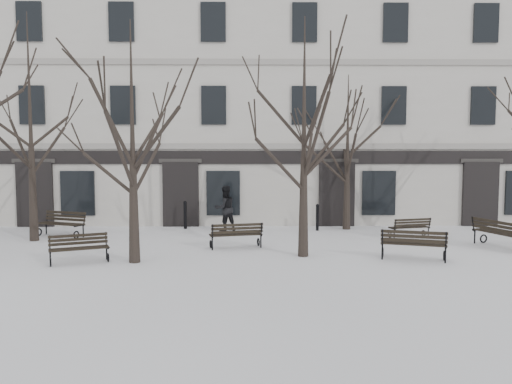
{
  "coord_description": "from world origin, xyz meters",
  "views": [
    {
      "loc": [
        -0.43,
        -14.35,
        3.28
      ],
      "look_at": [
        -0.2,
        3.0,
        1.93
      ],
      "focal_mm": 35.0,
      "sensor_mm": 36.0,
      "label": 1
    }
  ],
  "objects_px": {
    "bench_4": "(410,227)",
    "bench_2": "(413,243)",
    "bench_1": "(236,234)",
    "bench_3": "(62,223)",
    "bench_5": "(498,232)",
    "tree_1": "(132,112)",
    "tree_2": "(304,108)",
    "bench_0": "(79,247)"
  },
  "relations": [
    {
      "from": "bench_4",
      "to": "bench_2",
      "type": "bearing_deg",
      "value": 58.79
    },
    {
      "from": "bench_1",
      "to": "bench_4",
      "type": "height_order",
      "value": "bench_1"
    },
    {
      "from": "bench_3",
      "to": "bench_5",
      "type": "xyz_separation_m",
      "value": [
        16.04,
        -2.67,
        0.01
      ]
    },
    {
      "from": "tree_1",
      "to": "bench_2",
      "type": "bearing_deg",
      "value": 1.05
    },
    {
      "from": "bench_2",
      "to": "bench_3",
      "type": "xyz_separation_m",
      "value": [
        -12.44,
        4.64,
        0.01
      ]
    },
    {
      "from": "tree_2",
      "to": "bench_5",
      "type": "distance_m",
      "value": 8.15
    },
    {
      "from": "bench_1",
      "to": "bench_3",
      "type": "relative_size",
      "value": 0.92
    },
    {
      "from": "bench_2",
      "to": "tree_2",
      "type": "bearing_deg",
      "value": 5.61
    },
    {
      "from": "bench_1",
      "to": "bench_3",
      "type": "distance_m",
      "value": 7.44
    },
    {
      "from": "tree_1",
      "to": "bench_1",
      "type": "distance_m",
      "value": 5.45
    },
    {
      "from": "tree_1",
      "to": "bench_0",
      "type": "height_order",
      "value": "tree_1"
    },
    {
      "from": "tree_1",
      "to": "tree_2",
      "type": "height_order",
      "value": "tree_2"
    },
    {
      "from": "tree_1",
      "to": "bench_3",
      "type": "xyz_separation_m",
      "value": [
        -3.96,
        4.8,
        -3.95
      ]
    },
    {
      "from": "tree_1",
      "to": "bench_3",
      "type": "bearing_deg",
      "value": 129.56
    },
    {
      "from": "bench_2",
      "to": "bench_4",
      "type": "xyz_separation_m",
      "value": [
        1.22,
        4.07,
        -0.1
      ]
    },
    {
      "from": "bench_3",
      "to": "tree_2",
      "type": "bearing_deg",
      "value": -1.48
    },
    {
      "from": "tree_2",
      "to": "bench_2",
      "type": "xyz_separation_m",
      "value": [
        3.31,
        -0.68,
        -4.16
      ]
    },
    {
      "from": "tree_2",
      "to": "bench_5",
      "type": "bearing_deg",
      "value": 10.61
    },
    {
      "from": "bench_5",
      "to": "tree_2",
      "type": "bearing_deg",
      "value": 83.04
    },
    {
      "from": "bench_4",
      "to": "bench_3",
      "type": "bearing_deg",
      "value": -16.99
    },
    {
      "from": "bench_2",
      "to": "bench_3",
      "type": "height_order",
      "value": "bench_3"
    },
    {
      "from": "bench_4",
      "to": "tree_2",
      "type": "bearing_deg",
      "value": 22.24
    },
    {
      "from": "bench_2",
      "to": "bench_5",
      "type": "relative_size",
      "value": 0.96
    },
    {
      "from": "bench_0",
      "to": "bench_4",
      "type": "height_order",
      "value": "bench_0"
    },
    {
      "from": "tree_1",
      "to": "bench_4",
      "type": "height_order",
      "value": "tree_1"
    },
    {
      "from": "tree_2",
      "to": "bench_3",
      "type": "distance_m",
      "value": 10.79
    },
    {
      "from": "bench_0",
      "to": "bench_4",
      "type": "bearing_deg",
      "value": -2.32
    },
    {
      "from": "bench_3",
      "to": "bench_5",
      "type": "distance_m",
      "value": 16.26
    },
    {
      "from": "bench_0",
      "to": "bench_2",
      "type": "xyz_separation_m",
      "value": [
        10.13,
        0.18,
        0.06
      ]
    },
    {
      "from": "tree_1",
      "to": "tree_2",
      "type": "bearing_deg",
      "value": 9.19
    },
    {
      "from": "tree_2",
      "to": "bench_3",
      "type": "xyz_separation_m",
      "value": [
        -9.14,
        3.96,
        -4.15
      ]
    },
    {
      "from": "tree_1",
      "to": "tree_2",
      "type": "xyz_separation_m",
      "value": [
        5.18,
        0.84,
        0.21
      ]
    },
    {
      "from": "bench_2",
      "to": "bench_0",
      "type": "bearing_deg",
      "value": 18.27
    },
    {
      "from": "bench_1",
      "to": "bench_5",
      "type": "xyz_separation_m",
      "value": [
        9.08,
        -0.06,
        0.06
      ]
    },
    {
      "from": "bench_4",
      "to": "bench_5",
      "type": "relative_size",
      "value": 0.79
    },
    {
      "from": "bench_0",
      "to": "bench_3",
      "type": "xyz_separation_m",
      "value": [
        -2.31,
        4.82,
        0.07
      ]
    },
    {
      "from": "tree_2",
      "to": "bench_0",
      "type": "distance_m",
      "value": 8.07
    },
    {
      "from": "tree_1",
      "to": "bench_4",
      "type": "bearing_deg",
      "value": 23.53
    },
    {
      "from": "bench_2",
      "to": "bench_4",
      "type": "distance_m",
      "value": 4.25
    },
    {
      "from": "bench_1",
      "to": "bench_4",
      "type": "relative_size",
      "value": 1.14
    },
    {
      "from": "bench_2",
      "to": "bench_5",
      "type": "bearing_deg",
      "value": -133.96
    },
    {
      "from": "bench_5",
      "to": "bench_3",
      "type": "bearing_deg",
      "value": 62.99
    }
  ]
}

